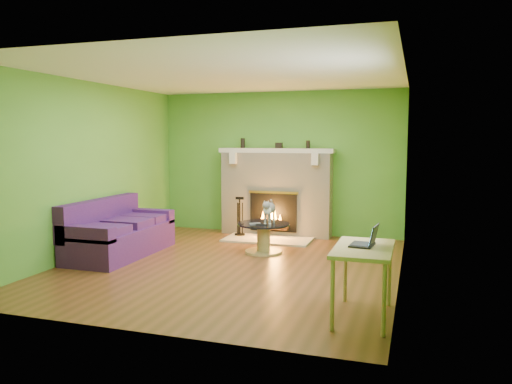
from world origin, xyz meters
TOP-DOWN VIEW (x-y plane):
  - floor at (0.00, 0.00)m, footprint 5.00×5.00m
  - ceiling at (0.00, 0.00)m, footprint 5.00×5.00m
  - wall_back at (0.00, 2.50)m, footprint 5.00×0.00m
  - wall_front at (0.00, -2.50)m, footprint 5.00×0.00m
  - wall_left at (-2.25, 0.00)m, footprint 0.00×5.00m
  - wall_right at (2.25, 0.00)m, footprint 0.00×5.00m
  - window_frame at (2.24, -0.90)m, footprint 0.00×1.20m
  - window_pane at (2.23, -0.90)m, footprint 0.00×1.06m
  - fireplace at (0.00, 2.32)m, footprint 2.10×0.46m
  - hearth at (0.00, 1.80)m, footprint 1.50×0.75m
  - mantel at (0.00, 2.30)m, footprint 2.10×0.28m
  - sofa at (-1.86, 0.08)m, footprint 0.87×1.87m
  - coffee_table at (0.20, 0.89)m, footprint 0.81×0.81m
  - desk at (1.95, -1.49)m, footprint 0.55×0.96m
  - cat at (0.28, 0.94)m, footprint 0.27×0.61m
  - remote_silver at (0.10, 0.77)m, footprint 0.16×0.14m
  - remote_black at (0.22, 0.71)m, footprint 0.16×0.05m
  - laptop at (1.93, -1.44)m, footprint 0.28×0.31m
  - fire_tools at (-0.57, 1.95)m, footprint 0.19×0.19m
  - mantel_vase_left at (-0.64, 2.33)m, footprint 0.08×0.08m
  - mantel_vase_right at (0.58, 2.33)m, footprint 0.07×0.07m
  - mantel_box at (0.05, 2.33)m, footprint 0.12×0.08m

SIDE VIEW (x-z plane):
  - floor at x=0.00m, z-range 0.00..0.00m
  - hearth at x=0.00m, z-range 0.00..0.03m
  - coffee_table at x=0.20m, z-range 0.04..0.49m
  - sofa at x=-1.86m, z-range -0.09..0.75m
  - fire_tools at x=-0.57m, z-range 0.03..0.72m
  - remote_black at x=0.22m, z-range 0.46..0.48m
  - remote_silver at x=0.10m, z-range 0.46..0.48m
  - desk at x=1.95m, z-range 0.27..0.97m
  - cat at x=0.28m, z-range 0.46..0.83m
  - fireplace at x=0.00m, z-range -0.02..1.56m
  - laptop at x=1.93m, z-range 0.71..0.92m
  - wall_back at x=0.00m, z-range -1.20..3.80m
  - wall_front at x=0.00m, z-range -1.20..3.80m
  - wall_left at x=-2.25m, z-range -1.20..3.80m
  - wall_right at x=2.25m, z-range -1.20..3.80m
  - mantel at x=0.00m, z-range 1.50..1.58m
  - window_frame at x=2.24m, z-range 0.95..2.15m
  - window_pane at x=2.23m, z-range 1.02..2.08m
  - mantel_box at x=0.05m, z-range 1.58..1.68m
  - mantel_vase_right at x=0.58m, z-range 1.58..1.72m
  - mantel_vase_left at x=-0.64m, z-range 1.58..1.76m
  - ceiling at x=0.00m, z-range 2.60..2.60m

